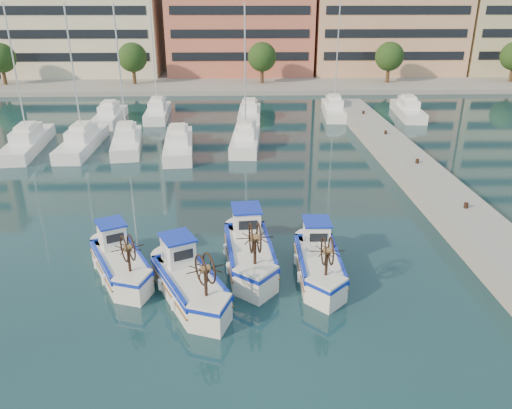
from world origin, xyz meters
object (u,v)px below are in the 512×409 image
at_px(fishing_boat_a, 119,259).
at_px(fishing_boat_b, 188,280).
at_px(fishing_boat_d, 319,260).
at_px(fishing_boat_c, 249,249).

bearing_deg(fishing_boat_a, fishing_boat_b, -57.43).
bearing_deg(fishing_boat_a, fishing_boat_d, -29.12).
bearing_deg(fishing_boat_c, fishing_boat_b, -140.49).
xyz_separation_m(fishing_boat_a, fishing_boat_c, (5.96, 0.64, 0.10)).
bearing_deg(fishing_boat_b, fishing_boat_a, 123.63).
height_order(fishing_boat_b, fishing_boat_d, fishing_boat_b).
height_order(fishing_boat_a, fishing_boat_b, fishing_boat_b).
relative_size(fishing_boat_a, fishing_boat_d, 1.01).
xyz_separation_m(fishing_boat_a, fishing_boat_b, (3.31, -1.97, 0.05)).
xyz_separation_m(fishing_boat_b, fishing_boat_d, (5.79, 1.58, -0.03)).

